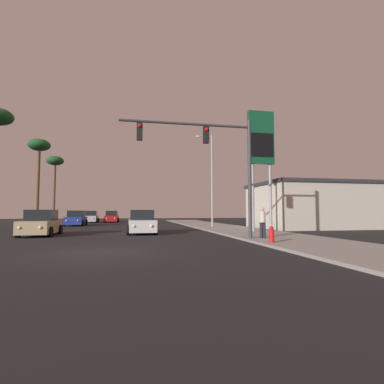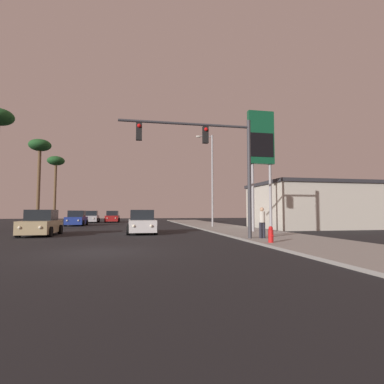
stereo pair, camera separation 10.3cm
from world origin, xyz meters
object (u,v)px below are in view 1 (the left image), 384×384
palm_tree_mid (39,150)px  palm_tree_far (55,165)px  car_blue (76,219)px  pedestrian_on_sidewalk (263,221)px  car_red (112,217)px  car_silver (91,217)px  car_white (142,223)px  gas_station_sign (261,144)px  car_tan (41,224)px  fire_hydrant (272,235)px  street_lamp (211,175)px  traffic_light_mast (214,153)px

palm_tree_mid → palm_tree_far: 10.02m
car_blue → pedestrian_on_sidewalk: size_ratio=2.58×
car_red → car_silver: 3.00m
palm_tree_far → car_white: bearing=-64.2°
palm_tree_far → gas_station_sign: bearing=-51.0°
car_red → car_blue: same height
car_red → car_blue: (-3.17, -10.51, 0.00)m
car_blue → car_silver: same height
car_blue → palm_tree_far: (-4.96, 10.84, 7.59)m
car_tan → fire_hydrant: bearing=145.8°
car_tan → palm_tree_mid: size_ratio=0.44×
car_red → fire_hydrant: car_red is taller
car_silver → palm_tree_far: 9.32m
car_red → car_tan: same height
car_red → palm_tree_far: size_ratio=0.45×
car_blue → street_lamp: street_lamp is taller
traffic_light_mast → palm_tree_far: palm_tree_far is taller
car_tan → car_white: (6.51, 0.60, 0.00)m
traffic_light_mast → gas_station_sign: 7.68m
car_blue → car_tan: 14.07m
palm_tree_far → car_silver: bearing=-13.3°
traffic_light_mast → car_silver: bearing=108.9°
car_tan → pedestrian_on_sidewalk: bearing=154.8°
pedestrian_on_sidewalk → palm_tree_mid: 28.07m
car_tan → traffic_light_mast: traffic_light_mast is taller
car_tan → car_silver: 23.66m
car_silver → street_lamp: street_lamp is taller
car_blue → palm_tree_far: palm_tree_far is taller
street_lamp → pedestrian_on_sidewalk: (-0.55, -12.96, -4.08)m
car_silver → traffic_light_mast: 31.36m
car_tan → fire_hydrant: 14.67m
car_tan → street_lamp: (13.36, 7.10, 4.36)m
car_red → pedestrian_on_sidewalk: (9.91, -30.43, 0.27)m
fire_hydrant → palm_tree_mid: palm_tree_mid is taller
car_silver → traffic_light_mast: size_ratio=0.61×
gas_station_sign → pedestrian_on_sidewalk: size_ratio=5.39×
car_red → street_lamp: (10.46, -17.47, 4.36)m
gas_station_sign → car_blue: bearing=137.0°
fire_hydrant → palm_tree_far: (-17.45, 33.02, 7.86)m
car_blue → car_white: (6.78, -13.47, 0.00)m
gas_station_sign → fire_hydrant: bearing=-111.6°
palm_tree_mid → pedestrian_on_sidewalk: bearing=-50.1°
pedestrian_on_sidewalk → car_tan: bearing=155.4°
street_lamp → palm_tree_mid: size_ratio=0.92×
car_tan → car_blue: bearing=-89.5°
car_blue → fire_hydrant: (12.49, -22.18, -0.27)m
car_blue → gas_station_sign: size_ratio=0.48×
car_blue → pedestrian_on_sidewalk: bearing=123.2°
car_blue → car_tan: same height
car_silver → gas_station_sign: size_ratio=0.48×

